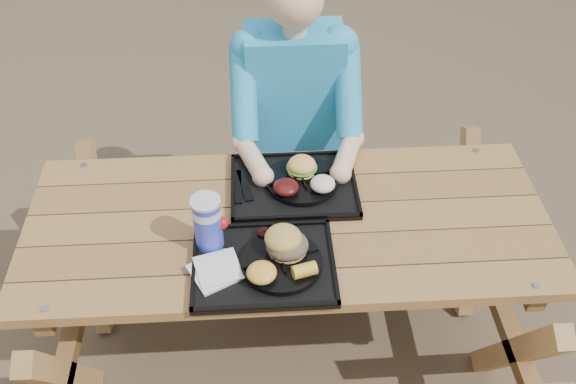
{
  "coord_description": "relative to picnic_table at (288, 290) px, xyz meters",
  "views": [
    {
      "loc": [
        -0.09,
        -1.56,
        2.3
      ],
      "look_at": [
        0.0,
        0.0,
        0.88
      ],
      "focal_mm": 40.0,
      "sensor_mm": 36.0,
      "label": 1
    }
  ],
  "objects": [
    {
      "name": "tray_near",
      "position": [
        -0.09,
        -0.21,
        0.39
      ],
      "size": [
        0.45,
        0.35,
        0.02
      ],
      "primitive_type": "cube",
      "color": "black",
      "rests_on": "picnic_table"
    },
    {
      "name": "napkin_stack",
      "position": [
        -0.24,
        -0.24,
        0.4
      ],
      "size": [
        0.19,
        0.19,
        0.02
      ],
      "primitive_type": "cube",
      "rotation": [
        0.0,
        0.0,
        0.49
      ],
      "color": "silver",
      "rests_on": "tray_near"
    },
    {
      "name": "diner",
      "position": [
        0.06,
        0.6,
        0.27
      ],
      "size": [
        0.48,
        0.84,
        1.28
      ],
      "primitive_type": null,
      "color": "#1ABBB0",
      "rests_on": "ground"
    },
    {
      "name": "corn_cob",
      "position": [
        0.03,
        -0.28,
        0.44
      ],
      "size": [
        0.09,
        0.09,
        0.04
      ],
      "primitive_type": null,
      "rotation": [
        0.0,
        0.0,
        0.26
      ],
      "color": "gold",
      "rests_on": "plate_near"
    },
    {
      "name": "ground",
      "position": [
        0.0,
        0.0,
        -0.38
      ],
      "size": [
        60.0,
        60.0,
        0.0
      ],
      "primitive_type": "plane",
      "color": "#999999",
      "rests_on": "ground"
    },
    {
      "name": "condiment_bbq",
      "position": [
        -0.08,
        -0.1,
        0.41
      ],
      "size": [
        0.05,
        0.05,
        0.03
      ],
      "primitive_type": "cylinder",
      "color": "black",
      "rests_on": "tray_near"
    },
    {
      "name": "condiment_mustard",
      "position": [
        -0.03,
        -0.08,
        0.41
      ],
      "size": [
        0.05,
        0.05,
        0.03
      ],
      "primitive_type": "cylinder",
      "color": "gold",
      "rests_on": "tray_near"
    },
    {
      "name": "baked_beans",
      "position": [
        -0.0,
        0.1,
        0.44
      ],
      "size": [
        0.09,
        0.09,
        0.04
      ],
      "primitive_type": "ellipsoid",
      "color": "#480E0E",
      "rests_on": "plate_far"
    },
    {
      "name": "plate_far",
      "position": [
        0.06,
        0.17,
        0.41
      ],
      "size": [
        0.26,
        0.26,
        0.02
      ],
      "primitive_type": "cylinder",
      "color": "black",
      "rests_on": "tray_far"
    },
    {
      "name": "plate_near",
      "position": [
        -0.03,
        -0.22,
        0.41
      ],
      "size": [
        0.26,
        0.26,
        0.02
      ],
      "primitive_type": "cylinder",
      "color": "black",
      "rests_on": "tray_near"
    },
    {
      "name": "mac_cheese",
      "position": [
        -0.1,
        -0.28,
        0.44
      ],
      "size": [
        0.09,
        0.09,
        0.05
      ],
      "primitive_type": "ellipsoid",
      "color": "gold",
      "rests_on": "plate_near"
    },
    {
      "name": "cutlery_far",
      "position": [
        -0.14,
        0.17,
        0.4
      ],
      "size": [
        0.06,
        0.18,
        0.01
      ],
      "primitive_type": "cube",
      "rotation": [
        0.0,
        0.0,
        0.19
      ],
      "color": "black",
      "rests_on": "tray_far"
    },
    {
      "name": "picnic_table",
      "position": [
        0.0,
        0.0,
        0.0
      ],
      "size": [
        1.8,
        1.49,
        0.75
      ],
      "primitive_type": null,
      "color": "#999999",
      "rests_on": "ground"
    },
    {
      "name": "soda_cup",
      "position": [
        -0.26,
        -0.11,
        0.49
      ],
      "size": [
        0.09,
        0.09,
        0.18
      ],
      "primitive_type": "cylinder",
      "color": "#1A2AC6",
      "rests_on": "tray_near"
    },
    {
      "name": "tray_far",
      "position": [
        0.03,
        0.16,
        0.39
      ],
      "size": [
        0.45,
        0.35,
        0.02
      ],
      "primitive_type": "cube",
      "color": "black",
      "rests_on": "picnic_table"
    },
    {
      "name": "sandwich",
      "position": [
        -0.01,
        -0.18,
        0.48
      ],
      "size": [
        0.13,
        0.13,
        0.13
      ],
      "primitive_type": null,
      "color": "gold",
      "rests_on": "plate_near"
    },
    {
      "name": "burger",
      "position": [
        0.06,
        0.2,
        0.46
      ],
      "size": [
        0.1,
        0.1,
        0.09
      ],
      "primitive_type": null,
      "color": "#E6B051",
      "rests_on": "plate_far"
    },
    {
      "name": "potato_salad",
      "position": [
        0.13,
        0.11,
        0.44
      ],
      "size": [
        0.09,
        0.09,
        0.05
      ],
      "primitive_type": "ellipsoid",
      "color": "#F0E8CC",
      "rests_on": "plate_far"
    }
  ]
}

